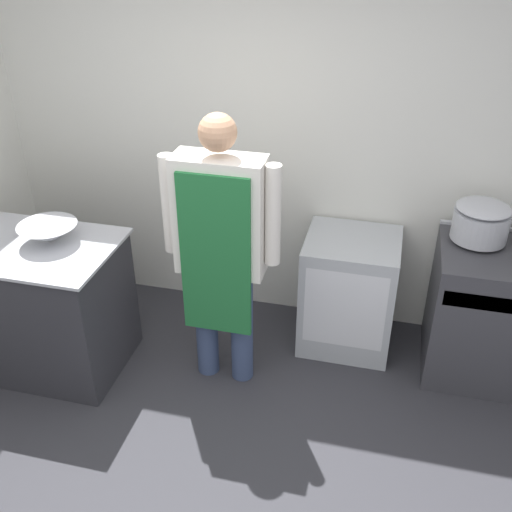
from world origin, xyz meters
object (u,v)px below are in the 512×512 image
at_px(fridge_unit, 349,292).
at_px(mixing_bowl, 49,233).
at_px(stove, 494,313).
at_px(stock_pot, 481,221).
at_px(person_cook, 221,240).

height_order(fridge_unit, mixing_bowl, mixing_bowl).
distance_m(stove, stock_pot, 0.61).
bearing_deg(person_cook, stock_pot, 21.54).
height_order(stove, person_cook, person_cook).
relative_size(mixing_bowl, stock_pot, 1.07).
xyz_separation_m(fridge_unit, stock_pot, (0.75, 0.04, 0.61)).
bearing_deg(fridge_unit, stock_pot, 3.29).
bearing_deg(fridge_unit, mixing_bowl, -160.96).
distance_m(person_cook, mixing_bowl, 1.07).
height_order(stove, stock_pot, stock_pot).
bearing_deg(stove, fridge_unit, 175.53).
height_order(mixing_bowl, stock_pot, stock_pot).
relative_size(fridge_unit, mixing_bowl, 2.25).
xyz_separation_m(stove, fridge_unit, (-0.92, 0.07, -0.04)).
xyz_separation_m(stove, mixing_bowl, (-2.72, -0.55, 0.51)).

